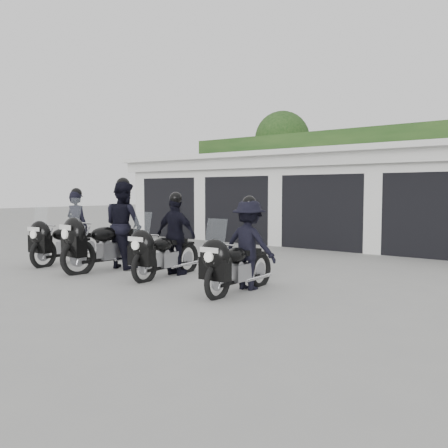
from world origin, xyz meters
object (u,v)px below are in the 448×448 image
Objects in this scene: police_bike_b at (116,229)px; police_bike_c at (171,240)px; police_bike_d at (244,249)px; police_bike_a at (68,232)px.

police_bike_b reaches higher than police_bike_c.
police_bike_b reaches higher than police_bike_d.
police_bike_c is at bearing 10.83° from police_bike_b.
police_bike_d is (1.99, -0.24, -0.02)m from police_bike_c.
police_bike_a is 3.16m from police_bike_c.
police_bike_b is 1.19× the size of police_bike_c.
police_bike_b is at bearing 176.73° from police_bike_d.
police_bike_c is (3.14, 0.29, 0.01)m from police_bike_a.
police_bike_a is 1.05× the size of police_bike_c.
police_bike_a is at bearing -169.47° from police_bike_b.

